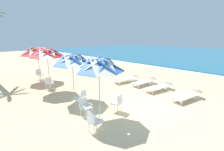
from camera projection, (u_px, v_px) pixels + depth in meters
ground_plane at (150, 107)px, 8.28m from camera, size 80.00×80.00×0.00m
surf_foam at (212, 75)px, 15.05m from camera, size 80.00×0.70×0.01m
beach_umbrella_0 at (99, 66)px, 6.54m from camera, size 2.08×2.08×2.75m
plastic_chair_0 at (94, 121)px, 5.94m from camera, size 0.44×0.47×0.87m
plastic_chair_1 at (117, 102)px, 7.64m from camera, size 0.57×0.55×0.87m
plastic_chair_2 at (85, 106)px, 7.24m from camera, size 0.51×0.49×0.87m
beach_umbrella_1 at (72, 60)px, 8.62m from camera, size 2.17×2.17×2.66m
plastic_chair_3 at (82, 98)px, 8.19m from camera, size 0.62×0.61×0.87m
beach_umbrella_2 at (47, 54)px, 10.06m from camera, size 2.17×2.17×2.82m
plastic_chair_4 at (49, 82)px, 10.88m from camera, size 0.63×0.63×0.87m
beach_umbrella_3 at (38, 52)px, 12.42m from camera, size 2.50×2.50×2.73m
plastic_chair_5 at (39, 74)px, 13.39m from camera, size 0.52×0.50×0.87m
sun_lounger_0 at (187, 95)px, 9.14m from camera, size 0.99×2.22×0.62m
sun_lounger_1 at (159, 87)px, 10.69m from camera, size 1.00×2.22×0.62m
sun_lounger_2 at (144, 81)px, 11.95m from camera, size 0.81×2.19×0.62m
sun_lounger_3 at (126, 79)px, 12.71m from camera, size 0.96×2.22×0.62m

